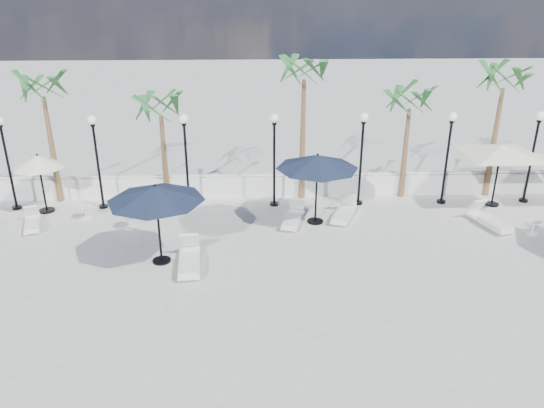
{
  "coord_description": "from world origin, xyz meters",
  "views": [
    {
      "loc": [
        -0.82,
        -13.68,
        8.6
      ],
      "look_at": [
        -0.21,
        3.07,
        1.5
      ],
      "focal_mm": 35.0,
      "sensor_mm": 36.0,
      "label": 1
    }
  ],
  "objects_px": {
    "parasol_navy_mid": "(317,162)",
    "lounger_2": "(32,223)",
    "lounger_4": "(293,218)",
    "parasol_cream_sq_a": "(502,145)",
    "lounger_3": "(137,204)",
    "lounger_5": "(490,220)",
    "parasol_cream_small": "(38,162)",
    "parasol_navy_left": "(156,194)",
    "lounger_6": "(344,212)",
    "lounger_1": "(189,260)"
  },
  "relations": [
    {
      "from": "parasol_navy_mid",
      "to": "lounger_2",
      "type": "bearing_deg",
      "value": -179.46
    },
    {
      "from": "lounger_4",
      "to": "parasol_cream_sq_a",
      "type": "distance_m",
      "value": 8.81
    },
    {
      "from": "lounger_2",
      "to": "parasol_navy_mid",
      "type": "xyz_separation_m",
      "value": [
        10.7,
        0.1,
        2.22
      ]
    },
    {
      "from": "lounger_2",
      "to": "lounger_4",
      "type": "height_order",
      "value": "lounger_4"
    },
    {
      "from": "lounger_3",
      "to": "lounger_5",
      "type": "bearing_deg",
      "value": -17.96
    },
    {
      "from": "lounger_4",
      "to": "parasol_cream_small",
      "type": "bearing_deg",
      "value": -173.81
    },
    {
      "from": "parasol_navy_left",
      "to": "parasol_navy_mid",
      "type": "distance_m",
      "value": 6.16
    },
    {
      "from": "lounger_2",
      "to": "lounger_6",
      "type": "bearing_deg",
      "value": -16.69
    },
    {
      "from": "lounger_3",
      "to": "parasol_navy_left",
      "type": "height_order",
      "value": "parasol_navy_left"
    },
    {
      "from": "lounger_4",
      "to": "parasol_navy_mid",
      "type": "height_order",
      "value": "parasol_navy_mid"
    },
    {
      "from": "lounger_5",
      "to": "parasol_navy_left",
      "type": "xyz_separation_m",
      "value": [
        -11.97,
        -2.32,
        2.17
      ]
    },
    {
      "from": "lounger_3",
      "to": "lounger_4",
      "type": "xyz_separation_m",
      "value": [
        6.22,
        -1.53,
        -0.03
      ]
    },
    {
      "from": "lounger_1",
      "to": "lounger_3",
      "type": "bearing_deg",
      "value": 113.87
    },
    {
      "from": "lounger_5",
      "to": "lounger_4",
      "type": "bearing_deg",
      "value": 157.74
    },
    {
      "from": "parasol_cream_small",
      "to": "lounger_4",
      "type": "bearing_deg",
      "value": -8.7
    },
    {
      "from": "lounger_5",
      "to": "parasol_cream_sq_a",
      "type": "relative_size",
      "value": 0.36
    },
    {
      "from": "parasol_cream_sq_a",
      "to": "parasol_cream_small",
      "type": "relative_size",
      "value": 2.33
    },
    {
      "from": "parasol_navy_left",
      "to": "parasol_cream_sq_a",
      "type": "bearing_deg",
      "value": 18.55
    },
    {
      "from": "lounger_4",
      "to": "parasol_cream_sq_a",
      "type": "bearing_deg",
      "value": 25.1
    },
    {
      "from": "lounger_1",
      "to": "lounger_3",
      "type": "height_order",
      "value": "lounger_1"
    },
    {
      "from": "lounger_6",
      "to": "parasol_navy_mid",
      "type": "relative_size",
      "value": 0.65
    },
    {
      "from": "lounger_2",
      "to": "lounger_3",
      "type": "height_order",
      "value": "lounger_3"
    },
    {
      "from": "lounger_2",
      "to": "parasol_navy_left",
      "type": "xyz_separation_m",
      "value": [
        5.27,
        -2.81,
        2.22
      ]
    },
    {
      "from": "lounger_5",
      "to": "parasol_navy_mid",
      "type": "height_order",
      "value": "parasol_navy_mid"
    },
    {
      "from": "lounger_2",
      "to": "parasol_cream_small",
      "type": "relative_size",
      "value": 0.71
    },
    {
      "from": "lounger_3",
      "to": "parasol_cream_sq_a",
      "type": "relative_size",
      "value": 0.38
    },
    {
      "from": "lounger_5",
      "to": "parasol_cream_sq_a",
      "type": "distance_m",
      "value": 3.22
    },
    {
      "from": "parasol_cream_small",
      "to": "parasol_cream_sq_a",
      "type": "bearing_deg",
      "value": 0.0
    },
    {
      "from": "lounger_3",
      "to": "parasol_navy_mid",
      "type": "height_order",
      "value": "parasol_navy_mid"
    },
    {
      "from": "lounger_4",
      "to": "parasol_cream_small",
      "type": "xyz_separation_m",
      "value": [
        -9.85,
        1.51,
        1.84
      ]
    },
    {
      "from": "lounger_2",
      "to": "lounger_5",
      "type": "distance_m",
      "value": 17.24
    },
    {
      "from": "parasol_navy_mid",
      "to": "parasol_cream_sq_a",
      "type": "height_order",
      "value": "parasol_cream_sq_a"
    },
    {
      "from": "lounger_2",
      "to": "lounger_5",
      "type": "xyz_separation_m",
      "value": [
        17.24,
        -0.48,
        0.04
      ]
    },
    {
      "from": "lounger_4",
      "to": "lounger_6",
      "type": "relative_size",
      "value": 0.96
    },
    {
      "from": "lounger_1",
      "to": "lounger_6",
      "type": "height_order",
      "value": "lounger_1"
    },
    {
      "from": "lounger_3",
      "to": "parasol_cream_sq_a",
      "type": "bearing_deg",
      "value": -9.53
    },
    {
      "from": "lounger_6",
      "to": "parasol_cream_sq_a",
      "type": "height_order",
      "value": "parasol_cream_sq_a"
    },
    {
      "from": "lounger_6",
      "to": "parasol_navy_left",
      "type": "distance_m",
      "value": 7.66
    },
    {
      "from": "lounger_3",
      "to": "lounger_4",
      "type": "relative_size",
      "value": 1.11
    },
    {
      "from": "lounger_2",
      "to": "lounger_4",
      "type": "bearing_deg",
      "value": -18.61
    },
    {
      "from": "lounger_4",
      "to": "lounger_5",
      "type": "distance_m",
      "value": 7.41
    },
    {
      "from": "parasol_navy_left",
      "to": "lounger_6",
      "type": "bearing_deg",
      "value": 26.16
    },
    {
      "from": "parasol_navy_mid",
      "to": "lounger_1",
      "type": "bearing_deg",
      "value": -143.54
    },
    {
      "from": "lounger_2",
      "to": "parasol_navy_left",
      "type": "relative_size",
      "value": 0.55
    },
    {
      "from": "lounger_1",
      "to": "lounger_2",
      "type": "height_order",
      "value": "lounger_1"
    },
    {
      "from": "lounger_4",
      "to": "parasol_navy_left",
      "type": "distance_m",
      "value": 5.81
    },
    {
      "from": "lounger_4",
      "to": "parasol_cream_small",
      "type": "distance_m",
      "value": 10.13
    },
    {
      "from": "lounger_1",
      "to": "parasol_cream_small",
      "type": "bearing_deg",
      "value": 137.89
    },
    {
      "from": "lounger_6",
      "to": "parasol_cream_small",
      "type": "relative_size",
      "value": 0.83
    },
    {
      "from": "lounger_5",
      "to": "parasol_cream_small",
      "type": "relative_size",
      "value": 0.85
    }
  ]
}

